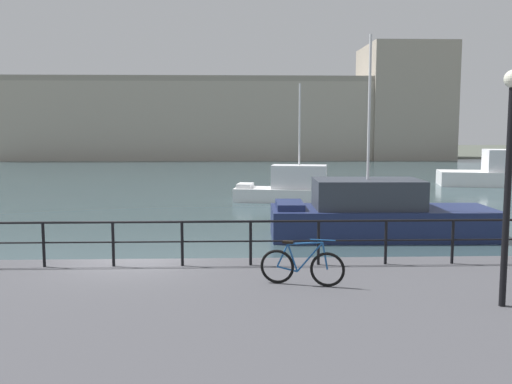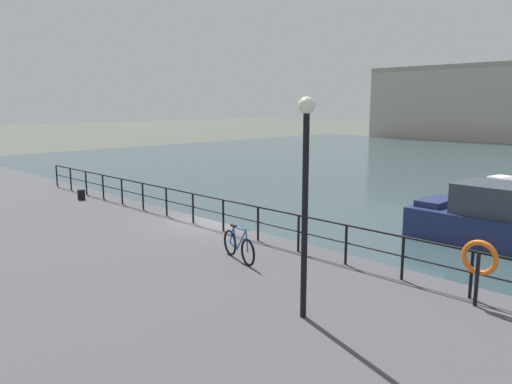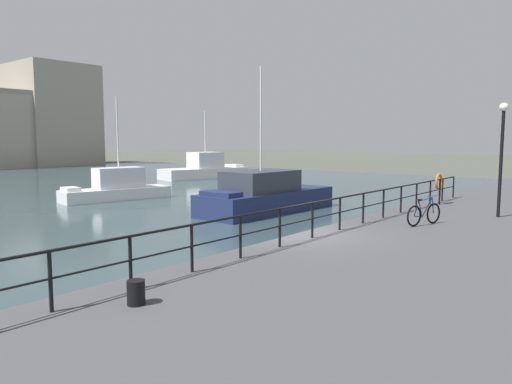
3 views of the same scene
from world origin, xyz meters
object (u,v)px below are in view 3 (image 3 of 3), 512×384
Objects in this scene: moored_blue_motorboat at (265,195)px; mooring_bollard at (136,292)px; parked_bicycle at (424,214)px; moored_white_yacht at (205,169)px; life_ring_stand at (439,183)px; quay_lamp_post at (502,144)px; moored_small_launch at (117,188)px.

moored_blue_motorboat is 17.80m from mooring_bollard.
mooring_bollard is at bearing -168.88° from parked_bicycle.
moored_white_yacht is at bearing 74.15° from parked_bicycle.
mooring_bollard is at bearing -178.25° from life_ring_stand.
quay_lamp_post is (-14.62, -30.69, 2.83)m from moored_white_yacht.
parked_bicycle is at bearing -4.88° from mooring_bollard.
parked_bicycle is (-2.06, -20.90, 0.60)m from moored_small_launch.
mooring_bollard is 0.10× the size of quay_lamp_post.
parked_bicycle is 1.23× the size of life_ring_stand.
mooring_bollard is at bearing 170.42° from quay_lamp_post.
moored_white_yacht is 40.67m from mooring_bollard.
moored_white_yacht is 34.34m from parked_bicycle.
moored_white_yacht reaches higher than moored_small_launch.
moored_small_launch is at bearing 56.46° from mooring_bollard.
life_ring_stand is 4.10m from quay_lamp_post.
moored_blue_motorboat reaches higher than quay_lamp_post.
moored_white_yacht reaches higher than life_ring_stand.
parked_bicycle is at bearing 69.50° from moored_blue_motorboat.
moored_white_yacht is 30.38m from life_ring_stand.
moored_small_launch reaches higher than quay_lamp_post.
life_ring_stand is (16.84, 0.52, 0.75)m from mooring_bollard.
moored_blue_motorboat is at bearing 87.28° from quay_lamp_post.
moored_small_launch is 1.69× the size of quay_lamp_post.
moored_blue_motorboat reaches higher than life_ring_stand.
moored_small_launch reaches higher than life_ring_stand.
moored_blue_motorboat is 2.01× the size of quay_lamp_post.
moored_blue_motorboat reaches higher than moored_small_launch.
moored_blue_motorboat is at bearing 84.20° from parked_bicycle.
moored_small_launch is 19.80m from life_ring_stand.
moored_small_launch is 16.37× the size of mooring_bollard.
quay_lamp_post is (-2.17, -2.99, 1.78)m from life_ring_stand.
parked_bicycle is 11.21m from mooring_bollard.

